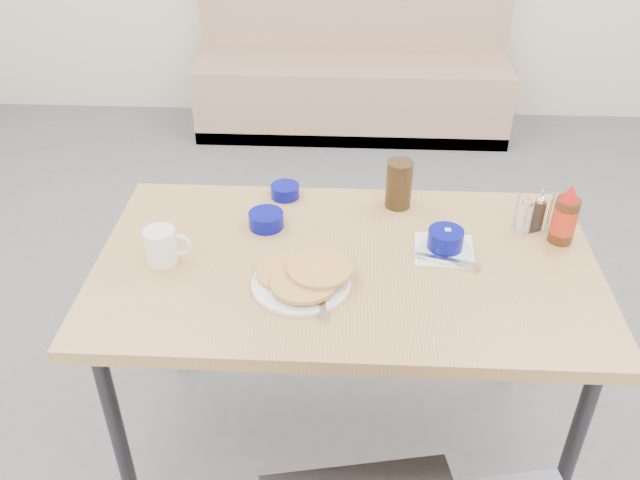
{
  "coord_description": "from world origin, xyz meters",
  "views": [
    {
      "loc": [
        0.0,
        -1.28,
        1.88
      ],
      "look_at": [
        -0.07,
        0.26,
        0.82
      ],
      "focal_mm": 38.0,
      "sensor_mm": 36.0,
      "label": 1
    }
  ],
  "objects_px": {
    "booth_bench": "(352,73)",
    "butter_bowl": "(266,220)",
    "amber_tumbler": "(399,184)",
    "syrup_bottle": "(565,217)",
    "pancake_plate": "(303,279)",
    "creamer_bowl": "(285,191)",
    "dining_table": "(346,278)",
    "grits_setting": "(445,242)",
    "coffee_mug": "(163,246)",
    "condiment_caddy": "(532,216)"
  },
  "relations": [
    {
      "from": "dining_table",
      "to": "syrup_bottle",
      "type": "height_order",
      "value": "syrup_bottle"
    },
    {
      "from": "creamer_bowl",
      "to": "syrup_bottle",
      "type": "xyz_separation_m",
      "value": [
        0.82,
        -0.21,
        0.06
      ]
    },
    {
      "from": "coffee_mug",
      "to": "amber_tumbler",
      "type": "relative_size",
      "value": 0.85
    },
    {
      "from": "butter_bowl",
      "to": "syrup_bottle",
      "type": "relative_size",
      "value": 0.57
    },
    {
      "from": "dining_table",
      "to": "syrup_bottle",
      "type": "xyz_separation_m",
      "value": [
        0.62,
        0.13,
        0.14
      ]
    },
    {
      "from": "butter_bowl",
      "to": "amber_tumbler",
      "type": "bearing_deg",
      "value": 19.5
    },
    {
      "from": "grits_setting",
      "to": "amber_tumbler",
      "type": "distance_m",
      "value": 0.28
    },
    {
      "from": "booth_bench",
      "to": "pancake_plate",
      "type": "height_order",
      "value": "booth_bench"
    },
    {
      "from": "syrup_bottle",
      "to": "butter_bowl",
      "type": "bearing_deg",
      "value": 177.89
    },
    {
      "from": "pancake_plate",
      "to": "booth_bench",
      "type": "bearing_deg",
      "value": 87.51
    },
    {
      "from": "grits_setting",
      "to": "amber_tumbler",
      "type": "relative_size",
      "value": 1.22
    },
    {
      "from": "coffee_mug",
      "to": "condiment_caddy",
      "type": "bearing_deg",
      "value": 11.65
    },
    {
      "from": "butter_bowl",
      "to": "amber_tumbler",
      "type": "xyz_separation_m",
      "value": [
        0.4,
        0.14,
        0.05
      ]
    },
    {
      "from": "booth_bench",
      "to": "pancake_plate",
      "type": "relative_size",
      "value": 6.84
    },
    {
      "from": "dining_table",
      "to": "pancake_plate",
      "type": "relative_size",
      "value": 5.04
    },
    {
      "from": "coffee_mug",
      "to": "syrup_bottle",
      "type": "height_order",
      "value": "syrup_bottle"
    },
    {
      "from": "pancake_plate",
      "to": "syrup_bottle",
      "type": "height_order",
      "value": "syrup_bottle"
    },
    {
      "from": "syrup_bottle",
      "to": "pancake_plate",
      "type": "bearing_deg",
      "value": -161.69
    },
    {
      "from": "coffee_mug",
      "to": "butter_bowl",
      "type": "relative_size",
      "value": 1.24
    },
    {
      "from": "creamer_bowl",
      "to": "amber_tumbler",
      "type": "distance_m",
      "value": 0.37
    },
    {
      "from": "dining_table",
      "to": "grits_setting",
      "type": "xyz_separation_m",
      "value": [
        0.28,
        0.06,
        0.09
      ]
    },
    {
      "from": "pancake_plate",
      "to": "creamer_bowl",
      "type": "height_order",
      "value": "pancake_plate"
    },
    {
      "from": "grits_setting",
      "to": "butter_bowl",
      "type": "height_order",
      "value": "grits_setting"
    },
    {
      "from": "pancake_plate",
      "to": "amber_tumbler",
      "type": "relative_size",
      "value": 1.82
    },
    {
      "from": "dining_table",
      "to": "amber_tumbler",
      "type": "distance_m",
      "value": 0.37
    },
    {
      "from": "dining_table",
      "to": "creamer_bowl",
      "type": "xyz_separation_m",
      "value": [
        -0.2,
        0.34,
        0.08
      ]
    },
    {
      "from": "dining_table",
      "to": "butter_bowl",
      "type": "bearing_deg",
      "value": 146.22
    },
    {
      "from": "pancake_plate",
      "to": "coffee_mug",
      "type": "xyz_separation_m",
      "value": [
        -0.39,
        0.09,
        0.03
      ]
    },
    {
      "from": "amber_tumbler",
      "to": "syrup_bottle",
      "type": "height_order",
      "value": "syrup_bottle"
    },
    {
      "from": "booth_bench",
      "to": "butter_bowl",
      "type": "xyz_separation_m",
      "value": [
        -0.24,
        -2.37,
        0.43
      ]
    },
    {
      "from": "pancake_plate",
      "to": "condiment_caddy",
      "type": "relative_size",
      "value": 2.21
    },
    {
      "from": "condiment_caddy",
      "to": "coffee_mug",
      "type": "bearing_deg",
      "value": 167.21
    },
    {
      "from": "butter_bowl",
      "to": "booth_bench",
      "type": "bearing_deg",
      "value": 84.13
    },
    {
      "from": "butter_bowl",
      "to": "syrup_bottle",
      "type": "distance_m",
      "value": 0.87
    },
    {
      "from": "grits_setting",
      "to": "pancake_plate",
      "type": "bearing_deg",
      "value": -156.09
    },
    {
      "from": "amber_tumbler",
      "to": "condiment_caddy",
      "type": "distance_m",
      "value": 0.41
    },
    {
      "from": "grits_setting",
      "to": "syrup_bottle",
      "type": "bearing_deg",
      "value": 11.38
    },
    {
      "from": "amber_tumbler",
      "to": "condiment_caddy",
      "type": "relative_size",
      "value": 1.22
    },
    {
      "from": "coffee_mug",
      "to": "creamer_bowl",
      "type": "relative_size",
      "value": 1.41
    },
    {
      "from": "creamer_bowl",
      "to": "amber_tumbler",
      "type": "height_order",
      "value": "amber_tumbler"
    },
    {
      "from": "dining_table",
      "to": "butter_bowl",
      "type": "relative_size",
      "value": 13.3
    },
    {
      "from": "booth_bench",
      "to": "butter_bowl",
      "type": "distance_m",
      "value": 2.42
    },
    {
      "from": "booth_bench",
      "to": "syrup_bottle",
      "type": "relative_size",
      "value": 10.21
    },
    {
      "from": "creamer_bowl",
      "to": "grits_setting",
      "type": "bearing_deg",
      "value": -29.94
    },
    {
      "from": "booth_bench",
      "to": "butter_bowl",
      "type": "bearing_deg",
      "value": -95.87
    },
    {
      "from": "condiment_caddy",
      "to": "creamer_bowl",
      "type": "bearing_deg",
      "value": 144.42
    },
    {
      "from": "dining_table",
      "to": "grits_setting",
      "type": "distance_m",
      "value": 0.3
    },
    {
      "from": "dining_table",
      "to": "condiment_caddy",
      "type": "relative_size",
      "value": 11.15
    },
    {
      "from": "booth_bench",
      "to": "pancake_plate",
      "type": "distance_m",
      "value": 2.68
    },
    {
      "from": "booth_bench",
      "to": "amber_tumbler",
      "type": "height_order",
      "value": "booth_bench"
    }
  ]
}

